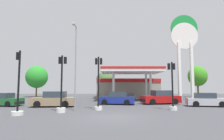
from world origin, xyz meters
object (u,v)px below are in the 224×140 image
traffic_signal_1 (18,98)px  car_4 (117,99)px  tree_0 (37,77)px  tree_1 (105,79)px  car_3 (206,100)px  traffic_signal_2 (172,92)px  car_2 (54,100)px  traffic_signal_3 (98,90)px  car_0 (4,100)px  car_1 (161,98)px  corner_streetlamp (75,59)px  station_pole_sign (185,45)px  traffic_signal_0 (61,93)px  tree_2 (198,76)px

traffic_signal_1 → car_4: bearing=48.5°
traffic_signal_1 → tree_0: 26.22m
tree_1 → car_3: bearing=-59.5°
car_3 → traffic_signal_1: traffic_signal_1 is taller
traffic_signal_2 → tree_1: tree_1 is taller
car_4 → tree_0: bearing=134.8°
car_2 → traffic_signal_2: 11.87m
traffic_signal_1 → traffic_signal_3: traffic_signal_3 is taller
traffic_signal_1 → car_0: bearing=126.1°
car_1 → traffic_signal_1: bearing=-144.5°
car_4 → corner_streetlamp: corner_streetlamp is taller
station_pole_sign → traffic_signal_1: (-18.60, -15.80, -7.62)m
car_0 → tree_1: 21.97m
traffic_signal_3 → station_pole_sign: bearing=44.6°
station_pole_sign → traffic_signal_1: 25.57m
car_3 → traffic_signal_3: (-11.23, -3.17, 1.14)m
station_pole_sign → car_2: (-17.77, -9.89, -8.14)m
car_0 → traffic_signal_0: size_ratio=0.90×
car_2 → tree_1: bearing=77.2°
car_2 → traffic_signal_3: traffic_signal_3 is taller
car_2 → traffic_signal_2: size_ratio=1.06×
car_2 → traffic_signal_1: traffic_signal_1 is taller
car_0 → traffic_signal_0: 9.28m
traffic_signal_1 → corner_streetlamp: (3.65, 2.58, 3.24)m
car_0 → car_4: bearing=8.4°
traffic_signal_1 → traffic_signal_2: (12.30, 2.97, 0.35)m
traffic_signal_2 → tree_2: (11.50, 20.16, 2.61)m
tree_0 → tree_2: size_ratio=1.03×
tree_2 → corner_streetlamp: (-20.15, -20.55, 0.29)m
car_0 → car_3: size_ratio=0.99×
traffic_signal_0 → car_4: bearing=56.1°
traffic_signal_3 → tree_2: bearing=47.9°
car_3 → corner_streetlamp: bearing=-164.5°
car_3 → traffic_signal_3: bearing=-164.3°
car_2 → traffic_signal_1: (-0.83, -5.91, 0.52)m
corner_streetlamp → car_4: bearing=56.9°
traffic_signal_3 → tree_0: tree_0 is taller
car_4 → corner_streetlamp: (-3.85, -5.91, 3.80)m
traffic_signal_0 → traffic_signal_1: 3.18m
station_pole_sign → car_1: bearing=-131.0°
traffic_signal_0 → traffic_signal_3: 3.31m
tree_0 → traffic_signal_1: bearing=-70.9°
car_0 → traffic_signal_2: traffic_signal_2 is taller
car_2 → tree_1: size_ratio=0.87×
tree_0 → traffic_signal_2: bearing=-46.1°
car_2 → tree_0: tree_0 is taller
tree_0 → tree_1: tree_0 is taller
tree_0 → tree_1: size_ratio=1.21×
car_1 → tree_0: size_ratio=0.76×
traffic_signal_3 → tree_0: bearing=123.4°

